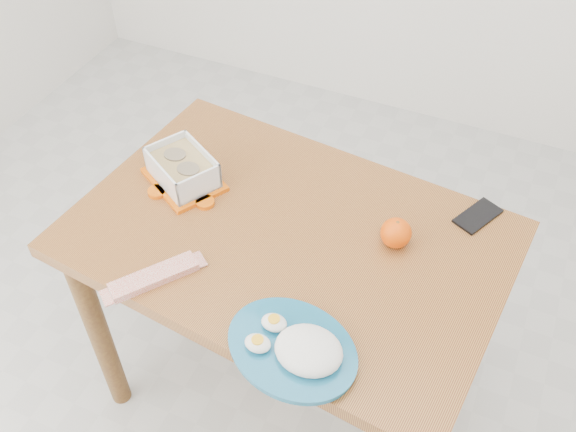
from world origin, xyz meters
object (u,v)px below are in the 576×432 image
at_px(orange_fruit, 396,233).
at_px(smartphone, 478,216).
at_px(food_container, 183,169).
at_px(rice_plate, 297,347).
at_px(dining_table, 288,266).

bearing_deg(orange_fruit, smartphone, 46.05).
xyz_separation_m(orange_fruit, smartphone, (0.16, 0.17, -0.03)).
bearing_deg(smartphone, food_container, -140.42).
bearing_deg(rice_plate, dining_table, 131.13).
bearing_deg(food_container, dining_table, 19.46).
bearing_deg(rice_plate, smartphone, 79.03).
height_order(orange_fruit, rice_plate, rice_plate).
xyz_separation_m(food_container, orange_fruit, (0.56, 0.01, -0.01)).
relative_size(rice_plate, smartphone, 2.73).
distance_m(dining_table, smartphone, 0.49).
relative_size(food_container, smartphone, 2.00).
height_order(food_container, rice_plate, food_container).
distance_m(orange_fruit, rice_plate, 0.38).
relative_size(dining_table, rice_plate, 3.23).
relative_size(dining_table, food_container, 4.40).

